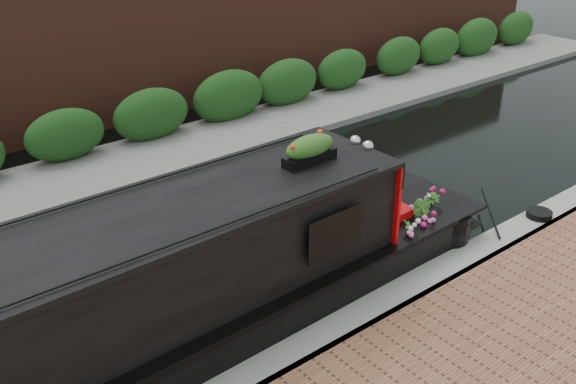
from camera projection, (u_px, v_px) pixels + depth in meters
ground at (178, 260)px, 11.17m from camera, size 80.00×80.00×0.00m
near_bank_coping at (298, 361)px, 8.87m from camera, size 40.00×0.60×0.50m
far_bank_path at (81, 180)px, 14.10m from camera, size 40.00×2.40×0.34m
far_hedge at (65, 166)px, 14.72m from camera, size 40.00×1.10×2.80m
far_brick_wall at (34, 140)px, 16.19m from camera, size 40.00×1.00×8.00m
narrowboat at (125, 319)px, 8.34m from camera, size 12.21×2.35×2.87m
rope_fender at (443, 215)px, 12.30m from camera, size 0.34×0.35×0.34m
coiled_mooring_rope at (539, 214)px, 12.03m from camera, size 0.47×0.47×0.12m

